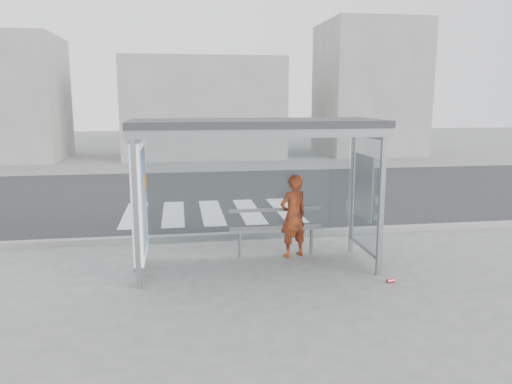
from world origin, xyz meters
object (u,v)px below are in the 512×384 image
Objects in this scene: person at (293,216)px; bench at (276,228)px; soda_can at (390,281)px; bus_shelter at (235,157)px.

bench is (-0.32, 0.05, -0.24)m from person.
person reaches higher than bench.
bench is 2.36m from soda_can.
person is 0.40m from bench.
bench is 14.00× the size of soda_can.
soda_can is at bearing 107.05° from person.
bus_shelter reaches higher than soda_can.
bus_shelter reaches higher than person.
soda_can is (1.26, -1.63, -0.75)m from person.
person is (1.16, 0.47, -1.20)m from bus_shelter.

